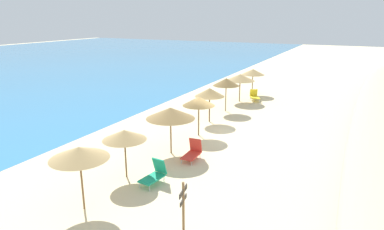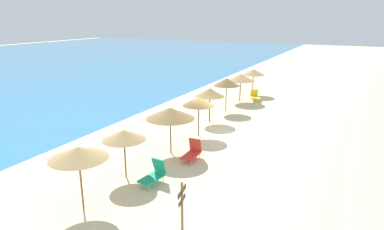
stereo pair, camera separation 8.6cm
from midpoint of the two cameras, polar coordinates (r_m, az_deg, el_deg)
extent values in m
plane|color=beige|center=(22.29, 3.94, -3.21)|extent=(160.00, 160.00, 0.00)
cylinder|color=brown|center=(14.21, -17.85, -10.53)|extent=(0.08, 0.08, 2.27)
cone|color=tan|center=(13.73, -18.28, -5.94)|extent=(2.26, 2.26, 0.47)
cylinder|color=brown|center=(16.48, -11.04, -6.81)|extent=(0.07, 0.07, 2.00)
cone|color=tan|center=(16.10, -11.24, -3.23)|extent=(2.03, 2.03, 0.47)
cylinder|color=brown|center=(18.97, -3.64, -3.24)|extent=(0.08, 0.08, 2.14)
cone|color=olive|center=(18.61, -3.70, 0.33)|extent=(2.66, 2.66, 0.61)
cylinder|color=brown|center=(21.79, 0.99, -0.72)|extent=(0.09, 0.09, 2.10)
cone|color=olive|center=(21.48, 1.00, 2.30)|extent=(2.03, 2.03, 0.57)
cylinder|color=brown|center=(24.67, 2.80, 1.14)|extent=(0.09, 0.09, 2.01)
cone|color=#9E7F4C|center=(24.40, 2.83, 3.77)|extent=(2.12, 2.12, 0.60)
cylinder|color=brown|center=(27.56, 5.50, 2.88)|extent=(0.08, 0.08, 2.22)
cone|color=olive|center=(27.31, 5.57, 5.45)|extent=(2.09, 2.09, 0.59)
cylinder|color=brown|center=(31.01, 7.79, 4.07)|extent=(0.10, 0.10, 2.01)
cone|color=tan|center=(30.80, 7.87, 6.16)|extent=(2.57, 2.57, 0.59)
cylinder|color=brown|center=(34.09, 9.85, 5.09)|extent=(0.09, 0.09, 2.06)
cone|color=tan|center=(33.90, 9.95, 7.01)|extent=(2.23, 2.23, 0.55)
cube|color=yellow|center=(31.44, 10.26, 2.86)|extent=(1.45, 1.21, 0.07)
cube|color=yellow|center=(31.95, 10.05, 3.67)|extent=(0.48, 0.68, 0.64)
cylinder|color=silver|center=(30.90, 9.94, 2.30)|extent=(0.04, 0.04, 0.30)
cylinder|color=silver|center=(31.03, 10.98, 2.31)|extent=(0.04, 0.04, 0.30)
cylinder|color=silver|center=(31.94, 9.52, 2.77)|extent=(0.04, 0.04, 0.30)
cylinder|color=silver|center=(32.07, 10.53, 2.77)|extent=(0.04, 0.04, 0.30)
cube|color=#199972|center=(15.80, -6.78, -10.34)|extent=(1.28, 0.79, 0.07)
cube|color=#199972|center=(16.03, -5.53, -8.34)|extent=(0.37, 0.69, 0.77)
cylinder|color=silver|center=(15.70, -8.78, -11.33)|extent=(0.04, 0.04, 0.29)
cylinder|color=silver|center=(15.37, -7.17, -11.90)|extent=(0.04, 0.04, 0.29)
cylinder|color=silver|center=(16.39, -6.38, -10.00)|extent=(0.04, 0.04, 0.29)
cylinder|color=silver|center=(16.08, -4.79, -10.50)|extent=(0.04, 0.04, 0.29)
cube|color=red|center=(18.20, -0.30, -6.71)|extent=(1.29, 0.72, 0.07)
cube|color=red|center=(18.56, 0.46, -4.96)|extent=(0.26, 0.68, 0.77)
cylinder|color=silver|center=(17.92, -1.87, -7.64)|extent=(0.04, 0.04, 0.25)
cylinder|color=silver|center=(17.70, -0.18, -7.95)|extent=(0.04, 0.04, 0.25)
cylinder|color=silver|center=(18.82, -0.42, -6.45)|extent=(0.04, 0.04, 0.25)
cylinder|color=silver|center=(18.61, 1.20, -6.72)|extent=(0.04, 0.04, 0.25)
cylinder|color=brown|center=(12.38, -1.64, -14.90)|extent=(0.09, 0.09, 1.88)
cube|color=#332D28|center=(12.08, -1.67, -12.45)|extent=(0.83, 0.18, 0.18)
cube|color=#332D28|center=(12.25, -1.65, -13.85)|extent=(0.71, 0.17, 0.16)
camera|label=1|loc=(0.04, -90.11, -0.03)|focal=32.36mm
camera|label=2|loc=(0.04, 89.89, 0.03)|focal=32.36mm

